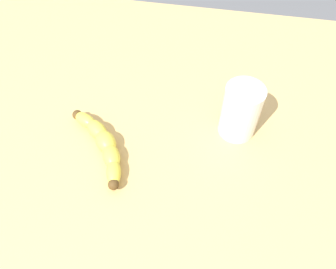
% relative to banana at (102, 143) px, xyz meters
% --- Properties ---
extents(wooden_tabletop, '(1.20, 1.20, 0.03)m').
position_rel_banana_xyz_m(wooden_tabletop, '(-0.11, 0.06, -0.03)').
color(wooden_tabletop, tan).
rests_on(wooden_tabletop, ground).
extents(banana, '(0.14, 0.17, 0.04)m').
position_rel_banana_xyz_m(banana, '(0.00, 0.00, 0.00)').
color(banana, yellow).
rests_on(banana, wooden_tabletop).
extents(smoothie_glass, '(0.08, 0.08, 0.12)m').
position_rel_banana_xyz_m(smoothie_glass, '(-0.26, -0.10, 0.04)').
color(smoothie_glass, silver).
rests_on(smoothie_glass, wooden_tabletop).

